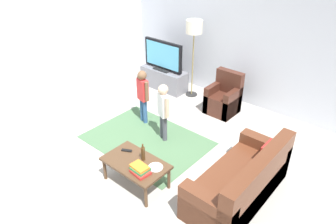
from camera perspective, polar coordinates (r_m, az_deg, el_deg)
The scene contains 16 objects.
ground at distance 5.57m, azimuth -4.07°, elevation -8.17°, with size 7.80×7.80×0.00m, color #B2ADA3.
wall_back at distance 7.12m, azimuth 12.99°, elevation 12.33°, with size 6.00×0.12×2.70m, color silver.
wall_left at distance 7.16m, azimuth -22.29°, elevation 10.95°, with size 0.12×6.00×2.70m, color silver.
area_rug at distance 5.97m, azimuth -3.90°, elevation -5.09°, with size 2.20×1.60×0.01m, color #4C724C.
tv_stand at distance 7.82m, azimuth -0.76°, elevation 6.03°, with size 1.20×0.44×0.50m.
tv at distance 7.58m, azimuth -0.90°, elevation 10.15°, with size 1.10×0.28×0.71m.
couch at distance 4.75m, azimuth 13.49°, elevation -12.51°, with size 0.80×1.80×0.86m.
armchair at distance 6.85m, azimuth 10.14°, elevation 2.31°, with size 0.60×0.60×0.90m.
floor_lamp at distance 7.04m, azimuth 4.76°, elevation 14.44°, with size 0.36×0.36×1.78m.
child_near_tv at distance 6.21m, azimuth -4.60°, elevation 3.64°, with size 0.37×0.19×1.13m.
child_center at distance 5.65m, azimuth -0.87°, elevation 0.84°, with size 0.35×0.22×1.12m.
coffee_table at distance 4.84m, azimuth -5.90°, elevation -9.46°, with size 1.00×0.60×0.42m.
book_stack at distance 4.59m, azimuth -5.09°, elevation -10.35°, with size 0.31×0.25×0.11m.
bottle at distance 4.77m, azimuth -4.55°, elevation -7.48°, with size 0.06×0.06×0.29m.
tv_remote at distance 5.03m, azimuth -7.51°, elevation -6.94°, with size 0.17×0.05×0.02m, color black.
plate at distance 4.68m, azimuth -2.28°, elevation -10.00°, with size 0.22×0.22×0.02m.
Camera 1 is at (3.13, -3.04, 3.45)m, focal length 33.57 mm.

